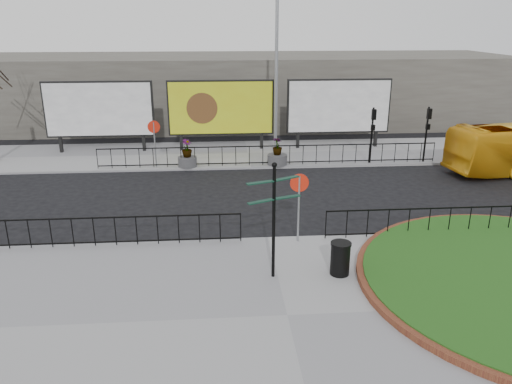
{
  "coord_description": "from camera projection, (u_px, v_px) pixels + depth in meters",
  "views": [
    {
      "loc": [
        -1.7,
        -16.26,
        7.49
      ],
      "look_at": [
        -0.38,
        0.77,
        1.58
      ],
      "focal_mm": 35.0,
      "sensor_mm": 36.0,
      "label": 1
    }
  ],
  "objects": [
    {
      "name": "ground",
      "position": [
        268.0,
        240.0,
        17.89
      ],
      "size": [
        90.0,
        90.0,
        0.0
      ],
      "primitive_type": "plane",
      "color": "black",
      "rests_on": "ground"
    },
    {
      "name": "signal_pole_b",
      "position": [
        427.0,
        126.0,
        26.69
      ],
      "size": [
        0.22,
        0.26,
        3.0
      ],
      "color": "black",
      "rests_on": "pavement_far"
    },
    {
      "name": "billboard_left",
      "position": [
        99.0,
        110.0,
        28.65
      ],
      "size": [
        6.2,
        0.31,
        4.1
      ],
      "color": "black",
      "rests_on": "pavement_far"
    },
    {
      "name": "pavement_far",
      "position": [
        248.0,
        154.0,
        29.18
      ],
      "size": [
        44.0,
        6.0,
        0.12
      ],
      "primitive_type": "cube",
      "color": "gray",
      "rests_on": "ground"
    },
    {
      "name": "speed_sign_far",
      "position": [
        154.0,
        134.0,
        25.76
      ],
      "size": [
        0.64,
        0.07,
        2.47
      ],
      "color": "gray",
      "rests_on": "pavement_far"
    },
    {
      "name": "railing_near_right",
      "position": [
        450.0,
        221.0,
        17.86
      ],
      "size": [
        9.0,
        0.1,
        1.1
      ],
      "primitive_type": null,
      "color": "black",
      "rests_on": "pavement_near"
    },
    {
      "name": "planter_a",
      "position": [
        187.0,
        157.0,
        26.3
      ],
      "size": [
        0.99,
        0.99,
        1.46
      ],
      "color": "#4C4C4F",
      "rests_on": "pavement_far"
    },
    {
      "name": "pavement_near",
      "position": [
        287.0,
        317.0,
        13.16
      ],
      "size": [
        30.0,
        10.0,
        0.12
      ],
      "primitive_type": "cube",
      "color": "gray",
      "rests_on": "ground"
    },
    {
      "name": "billboard_right",
      "position": [
        339.0,
        107.0,
        29.66
      ],
      "size": [
        6.2,
        0.31,
        4.1
      ],
      "color": "black",
      "rests_on": "pavement_far"
    },
    {
      "name": "litter_bin",
      "position": [
        340.0,
        258.0,
        15.11
      ],
      "size": [
        0.63,
        0.63,
        1.05
      ],
      "color": "black",
      "rests_on": "pavement_near"
    },
    {
      "name": "lamp_post",
      "position": [
        276.0,
        72.0,
        26.79
      ],
      "size": [
        0.74,
        0.18,
        9.23
      ],
      "color": "gray",
      "rests_on": "pavement_far"
    },
    {
      "name": "building_backdrop",
      "position": [
        240.0,
        89.0,
        37.8
      ],
      "size": [
        40.0,
        10.0,
        5.0
      ],
      "primitive_type": "cube",
      "color": "#625F56",
      "rests_on": "ground"
    },
    {
      "name": "fingerpost_sign",
      "position": [
        274.0,
        210.0,
        14.44
      ],
      "size": [
        1.64,
        0.87,
        3.59
      ],
      "rotation": [
        0.0,
        0.0,
        0.33
      ],
      "color": "black",
      "rests_on": "pavement_near"
    },
    {
      "name": "billboard_mid",
      "position": [
        221.0,
        108.0,
        29.15
      ],
      "size": [
        6.2,
        0.31,
        4.1
      ],
      "color": "black",
      "rests_on": "pavement_far"
    },
    {
      "name": "signal_pole_a",
      "position": [
        373.0,
        127.0,
        26.48
      ],
      "size": [
        0.22,
        0.26,
        3.0
      ],
      "color": "black",
      "rests_on": "pavement_far"
    },
    {
      "name": "railing_near_left",
      "position": [
        94.0,
        232.0,
        16.95
      ],
      "size": [
        10.0,
        0.1,
        1.1
      ],
      "primitive_type": null,
      "color": "black",
      "rests_on": "pavement_near"
    },
    {
      "name": "planter_b",
      "position": [
        277.0,
        156.0,
        26.65
      ],
      "size": [
        1.05,
        1.05,
        1.48
      ],
      "color": "#4C4C4F",
      "rests_on": "pavement_far"
    },
    {
      "name": "speed_sign_near",
      "position": [
        299.0,
        193.0,
        16.97
      ],
      "size": [
        0.64,
        0.07,
        2.47
      ],
      "color": "gray",
      "rests_on": "pavement_near"
    },
    {
      "name": "railing_far",
      "position": [
        270.0,
        155.0,
        26.51
      ],
      "size": [
        18.0,
        0.1,
        1.1
      ],
      "primitive_type": null,
      "color": "black",
      "rests_on": "pavement_far"
    }
  ]
}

